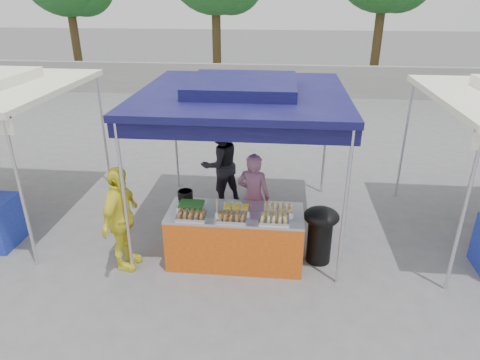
# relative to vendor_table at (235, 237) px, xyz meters

# --- Properties ---
(ground_plane) EXTENTS (80.00, 80.00, 0.00)m
(ground_plane) POSITION_rel_vendor_table_xyz_m (0.00, 0.10, -0.43)
(ground_plane) COLOR slate
(back_wall) EXTENTS (40.00, 0.25, 1.20)m
(back_wall) POSITION_rel_vendor_table_xyz_m (0.00, 11.10, 0.17)
(back_wall) COLOR gray
(back_wall) RESTS_ON ground_plane
(main_canopy) EXTENTS (3.20, 3.20, 2.57)m
(main_canopy) POSITION_rel_vendor_table_xyz_m (0.00, 1.07, 1.94)
(main_canopy) COLOR silver
(main_canopy) RESTS_ON ground_plane
(vendor_table) EXTENTS (2.00, 0.80, 0.85)m
(vendor_table) POSITION_rel_vendor_table_xyz_m (0.00, 0.00, 0.00)
(vendor_table) COLOR #CF5212
(vendor_table) RESTS_ON ground_plane
(food_tray_fl) EXTENTS (0.42, 0.30, 0.07)m
(food_tray_fl) POSITION_rel_vendor_table_xyz_m (-0.60, -0.23, 0.46)
(food_tray_fl) COLOR silver
(food_tray_fl) RESTS_ON vendor_table
(food_tray_fm) EXTENTS (0.42, 0.30, 0.07)m
(food_tray_fm) POSITION_rel_vendor_table_xyz_m (-0.02, -0.24, 0.46)
(food_tray_fm) COLOR silver
(food_tray_fm) RESTS_ON vendor_table
(food_tray_fr) EXTENTS (0.42, 0.30, 0.07)m
(food_tray_fr) POSITION_rel_vendor_table_xyz_m (0.57, -0.23, 0.46)
(food_tray_fr) COLOR silver
(food_tray_fr) RESTS_ON vendor_table
(food_tray_bl) EXTENTS (0.42, 0.30, 0.07)m
(food_tray_bl) POSITION_rel_vendor_table_xyz_m (-0.67, 0.08, 0.46)
(food_tray_bl) COLOR silver
(food_tray_bl) RESTS_ON vendor_table
(food_tray_bm) EXTENTS (0.42, 0.30, 0.07)m
(food_tray_bm) POSITION_rel_vendor_table_xyz_m (0.01, 0.07, 0.46)
(food_tray_bm) COLOR silver
(food_tray_bm) RESTS_ON vendor_table
(food_tray_br) EXTENTS (0.42, 0.30, 0.07)m
(food_tray_br) POSITION_rel_vendor_table_xyz_m (0.63, 0.09, 0.46)
(food_tray_br) COLOR silver
(food_tray_br) RESTS_ON vendor_table
(cooking_pot) EXTENTS (0.23, 0.23, 0.14)m
(cooking_pot) POSITION_rel_vendor_table_xyz_m (-0.82, 0.35, 0.49)
(cooking_pot) COLOR black
(cooking_pot) RESTS_ON vendor_table
(skewer_cup) EXTENTS (0.08, 0.08, 0.11)m
(skewer_cup) POSITION_rel_vendor_table_xyz_m (-0.23, -0.20, 0.48)
(skewer_cup) COLOR silver
(skewer_cup) RESTS_ON vendor_table
(wok_burner) EXTENTS (0.53, 0.53, 0.90)m
(wok_burner) POSITION_rel_vendor_table_xyz_m (1.27, 0.13, 0.11)
(wok_burner) COLOR black
(wok_burner) RESTS_ON ground_plane
(crate_left) EXTENTS (0.50, 0.35, 0.30)m
(crate_left) POSITION_rel_vendor_table_xyz_m (-0.26, 0.71, -0.27)
(crate_left) COLOR #1526AE
(crate_left) RESTS_ON ground_plane
(crate_right) EXTENTS (0.45, 0.31, 0.27)m
(crate_right) POSITION_rel_vendor_table_xyz_m (0.34, 0.75, -0.29)
(crate_right) COLOR #1526AE
(crate_right) RESTS_ON ground_plane
(crate_stacked) EXTENTS (0.42, 0.29, 0.25)m
(crate_stacked) POSITION_rel_vendor_table_xyz_m (0.34, 0.75, -0.03)
(crate_stacked) COLOR #1526AE
(crate_stacked) RESTS_ON crate_right
(vendor_woman) EXTENTS (0.61, 0.46, 1.50)m
(vendor_woman) POSITION_rel_vendor_table_xyz_m (0.22, 0.72, 0.32)
(vendor_woman) COLOR #935D80
(vendor_woman) RESTS_ON ground_plane
(helper_man) EXTENTS (1.00, 0.97, 1.62)m
(helper_man) POSITION_rel_vendor_table_xyz_m (-0.50, 1.91, 0.39)
(helper_man) COLOR black
(helper_man) RESTS_ON ground_plane
(customer_person) EXTENTS (0.51, 0.99, 1.61)m
(customer_person) POSITION_rel_vendor_table_xyz_m (-1.63, -0.30, 0.38)
(customer_person) COLOR yellow
(customer_person) RESTS_ON ground_plane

